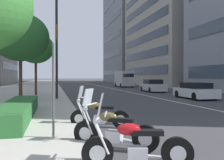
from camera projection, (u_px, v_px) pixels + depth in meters
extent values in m
cube|color=#B2ADA3|center=(25.00, 89.00, 32.84)|extent=(160.00, 9.48, 0.15)
cube|color=silver|center=(106.00, 87.00, 40.49)|extent=(110.00, 0.16, 0.01)
cylinder|color=black|center=(98.00, 153.00, 4.84)|extent=(0.27, 0.64, 0.63)
cylinder|color=silver|center=(98.00, 153.00, 4.84)|extent=(0.20, 0.34, 0.31)
cylinder|color=black|center=(177.00, 153.00, 4.81)|extent=(0.27, 0.64, 0.63)
cylinder|color=silver|center=(177.00, 153.00, 4.81)|extent=(0.20, 0.34, 0.31)
cube|color=silver|center=(137.00, 154.00, 4.83)|extent=(0.35, 0.43, 0.28)
cube|color=black|center=(147.00, 132.00, 4.82)|extent=(0.37, 0.67, 0.10)
ellipsoid|color=#AD1116|center=(129.00, 129.00, 4.82)|extent=(0.35, 0.51, 0.24)
cylinder|color=silver|center=(101.00, 138.00, 4.76)|extent=(0.12, 0.32, 0.64)
cylinder|color=silver|center=(102.00, 136.00, 4.90)|extent=(0.12, 0.32, 0.64)
cylinder|color=silver|center=(106.00, 114.00, 4.83)|extent=(0.59, 0.18, 0.04)
sphere|color=silver|center=(97.00, 120.00, 4.83)|extent=(0.14, 0.14, 0.14)
cube|color=#B2BCC6|center=(101.00, 105.00, 4.83)|extent=(0.46, 0.23, 0.44)
cylinder|color=silver|center=(151.00, 157.00, 4.96)|extent=(0.26, 0.69, 0.16)
cylinder|color=black|center=(86.00, 133.00, 6.44)|extent=(0.47, 0.61, 0.66)
cylinder|color=silver|center=(86.00, 133.00, 6.44)|extent=(0.29, 0.35, 0.33)
cylinder|color=black|center=(146.00, 138.00, 5.88)|extent=(0.47, 0.61, 0.66)
cylinder|color=silver|center=(146.00, 138.00, 5.88)|extent=(0.29, 0.35, 0.33)
cube|color=silver|center=(114.00, 136.00, 6.16)|extent=(0.43, 0.46, 0.28)
cube|color=black|center=(121.00, 120.00, 6.09)|extent=(0.54, 0.65, 0.10)
ellipsoid|color=brown|center=(108.00, 117.00, 6.21)|extent=(0.46, 0.52, 0.24)
cylinder|color=silver|center=(87.00, 122.00, 6.35)|extent=(0.22, 0.29, 0.64)
cylinder|color=silver|center=(90.00, 121.00, 6.48)|extent=(0.22, 0.29, 0.64)
cylinder|color=silver|center=(91.00, 104.00, 6.38)|extent=(0.52, 0.37, 0.04)
sphere|color=silver|center=(85.00, 108.00, 6.44)|extent=(0.14, 0.14, 0.14)
cube|color=#B2BCC6|center=(88.00, 97.00, 6.41)|extent=(0.43, 0.35, 0.44)
cylinder|color=silver|center=(127.00, 141.00, 6.19)|extent=(0.46, 0.62, 0.16)
cylinder|color=black|center=(79.00, 118.00, 8.81)|extent=(0.33, 0.62, 0.62)
cylinder|color=silver|center=(79.00, 118.00, 8.81)|extent=(0.23, 0.34, 0.31)
cylinder|color=black|center=(121.00, 119.00, 8.63)|extent=(0.33, 0.62, 0.62)
cylinder|color=silver|center=(121.00, 119.00, 8.63)|extent=(0.23, 0.34, 0.31)
cube|color=silver|center=(100.00, 119.00, 8.72)|extent=(0.38, 0.45, 0.28)
cube|color=black|center=(105.00, 108.00, 8.69)|extent=(0.43, 0.68, 0.10)
ellipsoid|color=brown|center=(95.00, 106.00, 8.73)|extent=(0.39, 0.51, 0.24)
cylinder|color=silver|center=(81.00, 110.00, 8.72)|extent=(0.15, 0.31, 0.64)
cylinder|color=silver|center=(82.00, 110.00, 8.86)|extent=(0.15, 0.31, 0.64)
cylinder|color=silver|center=(84.00, 97.00, 8.78)|extent=(0.57, 0.24, 0.04)
sphere|color=silver|center=(79.00, 100.00, 8.80)|extent=(0.14, 0.14, 0.14)
cube|color=#B2BCC6|center=(81.00, 92.00, 8.79)|extent=(0.45, 0.27, 0.44)
cylinder|color=silver|center=(108.00, 122.00, 8.82)|extent=(0.32, 0.67, 0.16)
cube|color=silver|center=(195.00, 92.00, 19.95)|extent=(4.22, 1.90, 0.70)
cube|color=black|center=(196.00, 85.00, 19.81)|extent=(2.23, 1.71, 0.45)
cylinder|color=black|center=(177.00, 94.00, 21.13)|extent=(0.62, 0.23, 0.62)
cylinder|color=black|center=(195.00, 94.00, 21.48)|extent=(0.62, 0.23, 0.62)
cylinder|color=black|center=(195.00, 96.00, 18.43)|extent=(0.62, 0.23, 0.62)
cylinder|color=black|center=(215.00, 96.00, 18.78)|extent=(0.62, 0.23, 0.62)
cube|color=#B7B7BC|center=(153.00, 87.00, 28.99)|extent=(4.61, 2.02, 0.79)
cube|color=black|center=(153.00, 82.00, 28.94)|extent=(2.27, 1.77, 0.50)
cylinder|color=black|center=(142.00, 89.00, 30.31)|extent=(0.63, 0.25, 0.62)
cylinder|color=black|center=(155.00, 88.00, 30.62)|extent=(0.63, 0.25, 0.62)
cylinder|color=black|center=(150.00, 90.00, 27.38)|extent=(0.63, 0.25, 0.62)
cylinder|color=black|center=(164.00, 90.00, 27.68)|extent=(0.63, 0.25, 0.62)
cube|color=#B7B7BC|center=(124.00, 79.00, 41.94)|extent=(5.35, 2.18, 2.42)
cube|color=black|center=(128.00, 75.00, 39.35)|extent=(0.06, 1.78, 0.56)
cylinder|color=black|center=(116.00, 85.00, 43.51)|extent=(0.72, 0.27, 0.72)
cylinder|color=black|center=(126.00, 84.00, 43.93)|extent=(0.72, 0.27, 0.72)
cylinder|color=black|center=(121.00, 85.00, 39.98)|extent=(0.72, 0.27, 0.72)
cylinder|color=black|center=(133.00, 85.00, 40.40)|extent=(0.72, 0.27, 0.72)
cylinder|color=#47494C|center=(53.00, 91.00, 6.70)|extent=(0.06, 0.06, 2.54)
cube|color=#1E8C33|center=(54.00, 53.00, 6.68)|extent=(0.32, 0.02, 0.40)
cylinder|color=#232326|center=(57.00, 43.00, 18.26)|extent=(0.18, 0.18, 8.17)
cube|color=gold|center=(57.00, 33.00, 17.91)|extent=(0.56, 0.03, 1.10)
cube|color=gold|center=(57.00, 34.00, 18.59)|extent=(0.56, 0.03, 1.10)
cube|color=#28602D|center=(18.00, 110.00, 9.87)|extent=(6.93, 1.10, 0.63)
cylinder|color=#473323|center=(21.00, 80.00, 15.82)|extent=(0.22, 0.22, 2.80)
ellipsoid|color=#265B28|center=(20.00, 37.00, 15.78)|extent=(3.63, 3.63, 3.09)
cylinder|color=#473323|center=(36.00, 78.00, 22.27)|extent=(0.22, 0.22, 2.98)
ellipsoid|color=#2D6B2D|center=(36.00, 48.00, 22.23)|extent=(3.25, 3.25, 2.76)
cube|color=#232D3D|center=(143.00, 71.00, 50.19)|extent=(22.74, 0.08, 1.50)
cube|color=#232D3D|center=(143.00, 55.00, 50.14)|extent=(22.74, 0.08, 1.50)
cube|color=#232D3D|center=(143.00, 39.00, 50.10)|extent=(22.74, 0.08, 1.50)
cube|color=#232D3D|center=(143.00, 24.00, 50.05)|extent=(22.74, 0.08, 1.50)
cube|color=#232D3D|center=(143.00, 8.00, 50.00)|extent=(22.74, 0.08, 1.50)
cube|color=slate|center=(138.00, 23.00, 79.22)|extent=(25.31, 17.37, 37.81)
cube|color=#232D3D|center=(111.00, 72.00, 77.43)|extent=(22.78, 0.08, 1.50)
cube|color=#232D3D|center=(111.00, 55.00, 77.35)|extent=(22.78, 0.08, 1.50)
cube|color=#232D3D|center=(111.00, 38.00, 77.27)|extent=(22.78, 0.08, 1.50)
cube|color=#232D3D|center=(111.00, 20.00, 77.19)|extent=(22.78, 0.08, 1.50)
cube|color=#232D3D|center=(111.00, 3.00, 77.11)|extent=(22.78, 0.08, 1.50)
cube|color=#232D3D|center=(11.00, 67.00, 56.51)|extent=(20.03, 0.08, 1.50)
cube|color=#232D3D|center=(11.00, 46.00, 56.44)|extent=(20.03, 0.08, 1.50)
cube|color=#232D3D|center=(11.00, 25.00, 56.37)|extent=(20.03, 0.08, 1.50)
cube|color=#232D3D|center=(11.00, 4.00, 56.30)|extent=(20.03, 0.08, 1.50)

